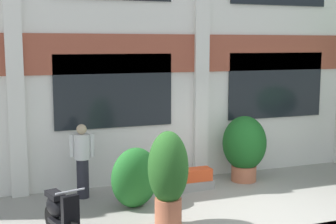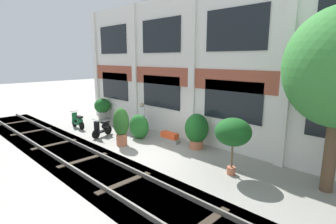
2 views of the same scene
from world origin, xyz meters
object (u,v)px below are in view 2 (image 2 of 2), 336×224
Objects in this scene: topiary_hedge at (139,127)px; potted_plant_low_pan at (233,133)px; scooter_second_parked at (103,128)px; potted_plant_glazed_jar at (121,124)px; scooter_near_curb at (78,121)px; resident_by_doorway at (142,116)px; potted_plant_stone_basin at (103,107)px; potted_plant_square_trough at (170,138)px; potted_plant_fluted_column at (197,130)px.

potted_plant_low_pan is at bearing -4.16° from topiary_hedge.
potted_plant_glazed_jar is at bearing 69.48° from scooter_second_parked.
resident_by_doorway is at bearing -144.64° from scooter_near_curb.
scooter_near_curb is at bearing -162.64° from topiary_hedge.
potted_plant_stone_basin is at bearing 168.38° from topiary_hedge.
resident_by_doorway is 1.31× the size of topiary_hedge.
scooter_second_parked is at bearing -6.65° from resident_by_doorway.
scooter_second_parked is at bearing -151.40° from potted_plant_square_trough.
potted_plant_stone_basin is 0.69× the size of potted_plant_low_pan.
potted_plant_low_pan is 1.64× the size of topiary_hedge.
potted_plant_low_pan reaches higher than potted_plant_square_trough.
scooter_second_parked is at bearing 174.70° from potted_plant_glazed_jar.
topiary_hedge is at bearing 57.07° from resident_by_doorway.
resident_by_doorway is (3.12, 2.21, 0.43)m from scooter_near_curb.
resident_by_doorway is (-6.51, 1.36, -0.65)m from potted_plant_low_pan.
potted_plant_glazed_jar is (-5.35, -0.85, -0.50)m from potted_plant_low_pan.
scooter_near_curb is at bearing -174.95° from potted_plant_low_pan.
potted_plant_square_trough is (6.68, -0.40, -0.59)m from potted_plant_stone_basin.
topiary_hedge is at bearing 107.95° from scooter_second_parked.
potted_plant_fluted_column is at bearing 8.13° from potted_plant_square_trough.
potted_plant_glazed_jar is 2.50m from resident_by_doorway.
scooter_second_parked is (-3.18, -1.74, 0.21)m from potted_plant_square_trough.
potted_plant_fluted_column is 7.37m from scooter_near_curb.
topiary_hedge is at bearing -156.80° from potted_plant_square_trough.
potted_plant_low_pan is (10.76, -1.47, 0.71)m from potted_plant_stone_basin.
potted_plant_glazed_jar is 2.01m from scooter_second_parked.
potted_plant_low_pan is 1.50× the size of scooter_second_parked.
potted_plant_low_pan reaches higher than resident_by_doorway.
potted_plant_stone_basin is 1.03× the size of scooter_second_parked.
potted_plant_stone_basin reaches higher than scooter_near_curb.
potted_plant_low_pan reaches higher than topiary_hedge.
potted_plant_low_pan is at bearing -14.63° from potted_plant_square_trough.
potted_plant_fluted_column reaches higher than potted_plant_square_trough.
potted_plant_glazed_jar reaches higher than scooter_second_parked.
potted_plant_fluted_column is 3.92m from resident_by_doorway.
potted_plant_fluted_column reaches higher than topiary_hedge.
topiary_hedge reaches higher than potted_plant_square_trough.
potted_plant_stone_basin is 1.30× the size of potted_plant_square_trough.
potted_plant_square_trough is 2.53m from resident_by_doorway.
scooter_second_parked is 1.98m from topiary_hedge.
potted_plant_stone_basin is 4.12m from scooter_second_parked.
potted_plant_fluted_column is at bearing 102.37° from resident_by_doorway.
scooter_second_parked is at bearing -31.43° from potted_plant_stone_basin.
potted_plant_fluted_column is 5.08m from scooter_second_parked.
resident_by_doorway is at bearing 133.47° from topiary_hedge.
scooter_second_parked is (3.50, -2.14, -0.38)m from potted_plant_stone_basin.
potted_plant_fluted_column is (1.49, 0.21, 0.65)m from potted_plant_square_trough.
potted_plant_square_trough is at bearing 165.37° from potted_plant_low_pan.
potted_plant_stone_basin reaches higher than scooter_second_parked.
potted_plant_square_trough is at bearing -171.87° from potted_plant_fluted_column.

